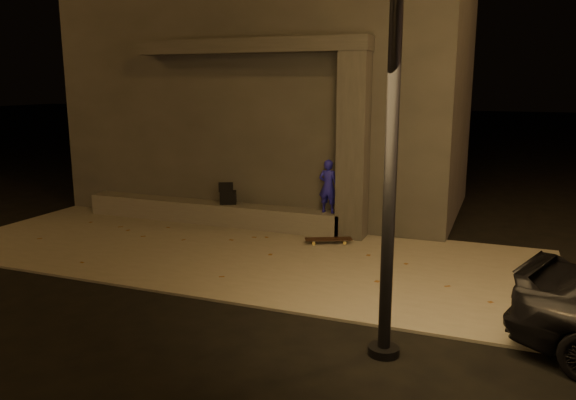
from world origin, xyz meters
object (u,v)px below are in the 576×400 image
at_px(column, 353,147).
at_px(backpack, 228,196).
at_px(skateboard, 329,239).
at_px(skateboarder, 328,186).

xyz_separation_m(column, backpack, (-2.76, -0.00, -1.18)).
bearing_deg(column, skateboard, -112.98).
height_order(column, backpack, column).
bearing_deg(skateboarder, column, -176.28).
relative_size(column, skateboard, 3.99).
distance_m(backpack, skateboard, 2.62).
height_order(skateboarder, skateboard, skateboarder).
bearing_deg(backpack, skateboard, -39.16).
xyz_separation_m(column, skateboard, (-0.28, -0.65, -1.72)).
bearing_deg(backpack, column, -24.48).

